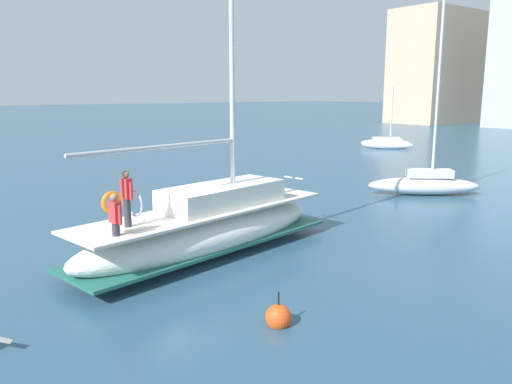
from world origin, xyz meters
TOP-DOWN VIEW (x-y plane):
  - ground_plane at (0.00, 0.00)m, footprint 400.00×400.00m
  - main_sailboat at (0.33, 0.87)m, footprint 3.95×9.86m
  - moored_catamaran at (-16.31, 30.99)m, footprint 4.82×4.81m
  - moored_cutter_right at (-1.14, 14.73)m, footprint 4.60×5.04m
  - mooring_buoy at (5.66, -0.67)m, footprint 0.60×0.60m

SIDE VIEW (x-z plane):
  - ground_plane at x=0.00m, z-range 0.00..0.00m
  - mooring_buoy at x=5.66m, z-range -0.27..0.63m
  - moored_catamaran at x=-16.31m, z-range -2.32..3.37m
  - moored_cutter_right at x=-1.14m, z-range -4.14..5.37m
  - main_sailboat at x=0.33m, z-range -5.59..7.41m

